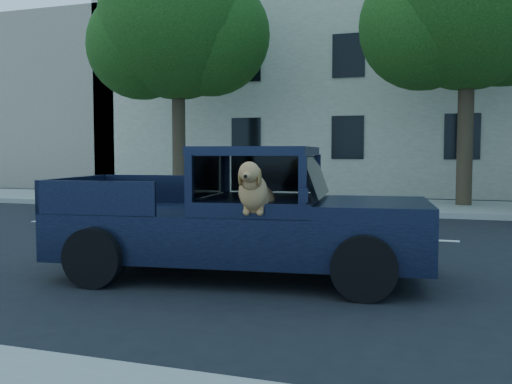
# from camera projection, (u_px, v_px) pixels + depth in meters

# --- Properties ---
(ground) EXTENTS (120.00, 120.00, 0.00)m
(ground) POSITION_uv_depth(u_px,v_px,m) (136.00, 259.00, 8.84)
(ground) COLOR black
(ground) RESTS_ON ground
(far_sidewalk) EXTENTS (60.00, 4.00, 0.15)m
(far_sidewalk) POSITION_uv_depth(u_px,v_px,m) (291.00, 204.00, 17.53)
(far_sidewalk) COLOR gray
(far_sidewalk) RESTS_ON ground
(lane_stripes) EXTENTS (21.60, 0.14, 0.01)m
(lane_stripes) POSITION_uv_depth(u_px,v_px,m) (311.00, 234.00, 11.41)
(lane_stripes) COLOR silver
(lane_stripes) RESTS_ON ground
(street_tree_left) EXTENTS (6.00, 5.20, 8.60)m
(street_tree_left) POSITION_uv_depth(u_px,v_px,m) (179.00, 29.00, 18.80)
(street_tree_left) COLOR #332619
(street_tree_left) RESTS_ON ground
(street_tree_mid) EXTENTS (6.00, 5.20, 8.60)m
(street_tree_mid) POSITION_uv_depth(u_px,v_px,m) (470.00, 7.00, 15.92)
(street_tree_mid) COLOR #332619
(street_tree_mid) RESTS_ON ground
(building_main) EXTENTS (26.00, 6.00, 9.00)m
(building_main) POSITION_uv_depth(u_px,v_px,m) (410.00, 82.00, 23.16)
(building_main) COLOR beige
(building_main) RESTS_ON ground
(building_left) EXTENTS (12.00, 6.00, 8.00)m
(building_left) POSITION_uv_depth(u_px,v_px,m) (44.00, 106.00, 28.95)
(building_left) COLOR tan
(building_left) RESTS_ON ground
(pickup_truck) EXTENTS (5.01, 2.66, 1.72)m
(pickup_truck) POSITION_uv_depth(u_px,v_px,m) (235.00, 233.00, 7.52)
(pickup_truck) COLOR black
(pickup_truck) RESTS_ON ground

